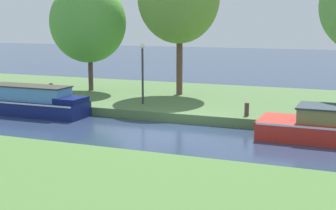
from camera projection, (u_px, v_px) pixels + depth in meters
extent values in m
plane|color=#273652|center=(169.00, 134.00, 18.82)|extent=(120.00, 120.00, 0.00)
cube|color=#4F6F3F|center=(220.00, 101.00, 25.17)|extent=(72.00, 10.00, 0.40)
cube|color=navy|center=(33.00, 108.00, 22.56)|extent=(5.24, 1.59, 0.68)
cube|color=silver|center=(33.00, 101.00, 22.51)|extent=(5.13, 1.62, 0.07)
cube|color=#548FBE|center=(29.00, 93.00, 22.53)|extent=(3.94, 1.21, 0.63)
cube|color=#343329|center=(28.00, 86.00, 22.47)|extent=(4.04, 1.27, 0.06)
cube|color=#0A1551|center=(71.00, 100.00, 21.71)|extent=(1.10, 1.33, 0.25)
cylinder|color=brown|center=(91.00, 67.00, 27.52)|extent=(0.27, 0.27, 2.60)
ellipsoid|color=#589D3F|center=(88.00, 22.00, 26.92)|extent=(4.44, 3.53, 4.44)
cylinder|color=brown|center=(179.00, 59.00, 25.93)|extent=(0.33, 0.33, 3.78)
cylinder|color=#333338|center=(143.00, 76.00, 23.01)|extent=(0.10, 0.10, 2.62)
sphere|color=white|center=(142.00, 46.00, 22.77)|extent=(0.24, 0.24, 0.24)
cylinder|color=#4A3732|center=(247.00, 109.00, 20.27)|extent=(0.19, 0.19, 0.54)
cylinder|color=brown|center=(51.00, 92.00, 23.86)|extent=(0.17, 0.17, 0.88)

